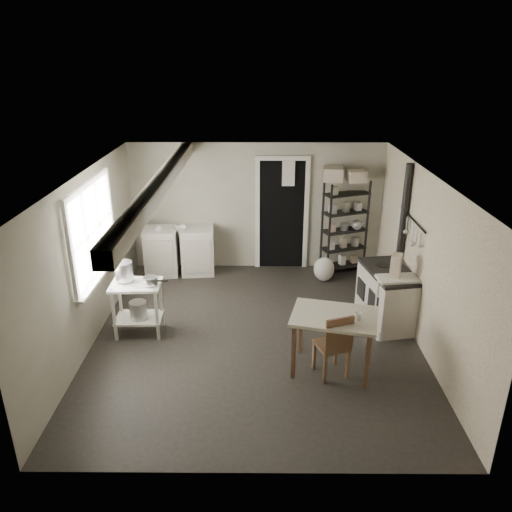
{
  "coord_description": "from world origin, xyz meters",
  "views": [
    {
      "loc": [
        0.05,
        -6.13,
        3.74
      ],
      "look_at": [
        0.0,
        0.3,
        1.1
      ],
      "focal_mm": 35.0,
      "sensor_mm": 36.0,
      "label": 1
    }
  ],
  "objects_px": {
    "base_cabinets": "(179,249)",
    "work_table": "(333,343)",
    "chair": "(332,340)",
    "flour_sack": "(324,268)",
    "stockpot": "(124,271)",
    "stove": "(387,295)",
    "shelf_rack": "(345,221)",
    "prep_table": "(138,308)"
  },
  "relations": [
    {
      "from": "stove",
      "to": "base_cabinets",
      "type": "bearing_deg",
      "value": 142.18
    },
    {
      "from": "stove",
      "to": "chair",
      "type": "xyz_separation_m",
      "value": [
        -0.98,
        -1.3,
        0.04
      ]
    },
    {
      "from": "stockpot",
      "to": "work_table",
      "type": "distance_m",
      "value": 2.98
    },
    {
      "from": "prep_table",
      "to": "stockpot",
      "type": "distance_m",
      "value": 0.57
    },
    {
      "from": "shelf_rack",
      "to": "flour_sack",
      "type": "height_order",
      "value": "shelf_rack"
    },
    {
      "from": "stockpot",
      "to": "base_cabinets",
      "type": "height_order",
      "value": "stockpot"
    },
    {
      "from": "shelf_rack",
      "to": "work_table",
      "type": "height_order",
      "value": "shelf_rack"
    },
    {
      "from": "shelf_rack",
      "to": "work_table",
      "type": "xyz_separation_m",
      "value": [
        -0.6,
        -3.1,
        -0.57
      ]
    },
    {
      "from": "chair",
      "to": "flour_sack",
      "type": "xyz_separation_m",
      "value": [
        0.24,
        2.74,
        -0.24
      ]
    },
    {
      "from": "flour_sack",
      "to": "stove",
      "type": "bearing_deg",
      "value": -62.78
    },
    {
      "from": "work_table",
      "to": "flour_sack",
      "type": "relative_size",
      "value": 2.38
    },
    {
      "from": "stove",
      "to": "chair",
      "type": "relative_size",
      "value": 1.21
    },
    {
      "from": "stove",
      "to": "work_table",
      "type": "height_order",
      "value": "stove"
    },
    {
      "from": "work_table",
      "to": "chair",
      "type": "relative_size",
      "value": 1.17
    },
    {
      "from": "base_cabinets",
      "to": "flour_sack",
      "type": "bearing_deg",
      "value": -12.34
    },
    {
      "from": "shelf_rack",
      "to": "flour_sack",
      "type": "xyz_separation_m",
      "value": [
        -0.39,
        -0.45,
        -0.71
      ]
    },
    {
      "from": "base_cabinets",
      "to": "work_table",
      "type": "height_order",
      "value": "base_cabinets"
    },
    {
      "from": "shelf_rack",
      "to": "stove",
      "type": "bearing_deg",
      "value": -100.75
    },
    {
      "from": "prep_table",
      "to": "shelf_rack",
      "type": "bearing_deg",
      "value": 34.8
    },
    {
      "from": "chair",
      "to": "flour_sack",
      "type": "distance_m",
      "value": 2.76
    },
    {
      "from": "prep_table",
      "to": "stove",
      "type": "distance_m",
      "value": 3.59
    },
    {
      "from": "stockpot",
      "to": "shelf_rack",
      "type": "relative_size",
      "value": 0.16
    },
    {
      "from": "stockpot",
      "to": "work_table",
      "type": "height_order",
      "value": "stockpot"
    },
    {
      "from": "base_cabinets",
      "to": "chair",
      "type": "relative_size",
      "value": 1.47
    },
    {
      "from": "shelf_rack",
      "to": "base_cabinets",
      "type": "bearing_deg",
      "value": 161.08
    },
    {
      "from": "base_cabinets",
      "to": "shelf_rack",
      "type": "distance_m",
      "value": 3.0
    },
    {
      "from": "work_table",
      "to": "stockpot",
      "type": "bearing_deg",
      "value": 161.54
    },
    {
      "from": "stockpot",
      "to": "stove",
      "type": "distance_m",
      "value": 3.78
    },
    {
      "from": "work_table",
      "to": "flour_sack",
      "type": "height_order",
      "value": "work_table"
    },
    {
      "from": "work_table",
      "to": "chair",
      "type": "bearing_deg",
      "value": -105.86
    },
    {
      "from": "stockpot",
      "to": "stove",
      "type": "bearing_deg",
      "value": 4.42
    },
    {
      "from": "shelf_rack",
      "to": "chair",
      "type": "bearing_deg",
      "value": -122.56
    },
    {
      "from": "base_cabinets",
      "to": "shelf_rack",
      "type": "xyz_separation_m",
      "value": [
        2.95,
        0.13,
        0.49
      ]
    },
    {
      "from": "shelf_rack",
      "to": "stove",
      "type": "height_order",
      "value": "shelf_rack"
    },
    {
      "from": "prep_table",
      "to": "stove",
      "type": "relative_size",
      "value": 0.74
    },
    {
      "from": "shelf_rack",
      "to": "stove",
      "type": "xyz_separation_m",
      "value": [
        0.36,
        -1.89,
        -0.51
      ]
    },
    {
      "from": "prep_table",
      "to": "shelf_rack",
      "type": "height_order",
      "value": "shelf_rack"
    },
    {
      "from": "base_cabinets",
      "to": "prep_table",
      "type": "bearing_deg",
      "value": -102.47
    },
    {
      "from": "stockpot",
      "to": "flour_sack",
      "type": "height_order",
      "value": "stockpot"
    },
    {
      "from": "stove",
      "to": "work_table",
      "type": "bearing_deg",
      "value": -138.1
    },
    {
      "from": "work_table",
      "to": "flour_sack",
      "type": "xyz_separation_m",
      "value": [
        0.22,
        2.66,
        -0.14
      ]
    },
    {
      "from": "stockpot",
      "to": "work_table",
      "type": "relative_size",
      "value": 0.26
    }
  ]
}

